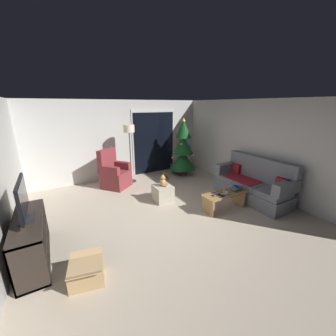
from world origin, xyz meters
The scene contains 22 objects.
ground_plane centered at (0.00, 0.00, 0.00)m, with size 7.00×7.00×0.00m, color #B2A38E.
wall_back centered at (0.00, 3.06, 1.25)m, with size 5.72×0.12×2.50m, color beige.
wall_right centered at (2.86, 0.00, 1.25)m, with size 0.12×6.00×2.50m, color beige.
patio_door_frame centered at (1.14, 2.99, 1.10)m, with size 1.60×0.02×2.20m, color silver.
patio_door_glass centered at (1.14, 2.97, 1.05)m, with size 1.50×0.02×2.10m, color black.
couch centered at (2.32, -0.34, 0.40)m, with size 0.78×1.94×1.08m.
coffee_table centered at (1.30, -0.38, 0.27)m, with size 1.10×0.40×0.41m.
remote_silver centered at (1.33, -0.37, 0.42)m, with size 0.04×0.16×0.02m, color #ADADB2.
remote_black centered at (1.10, -0.46, 0.42)m, with size 0.04×0.16×0.02m, color black.
remote_graphite centered at (0.98, -0.37, 0.42)m, with size 0.04×0.16×0.02m, color #333338.
remote_white centered at (1.21, -0.44, 0.42)m, with size 0.04×0.16×0.02m, color silver.
book_stack centered at (1.63, -0.41, 0.46)m, with size 0.28×0.19×0.10m.
cell_phone centered at (1.63, -0.41, 0.51)m, with size 0.07×0.14×0.01m, color black.
christmas_tree centered at (1.83, 2.18, 0.87)m, with size 0.89×0.89×1.95m.
armchair centered at (-0.54, 2.24, 0.40)m, with size 0.96×0.96×1.13m.
floor_lamp centered at (0.04, 2.41, 1.51)m, with size 0.32×0.32×1.78m.
media_shelf centered at (-2.53, -0.20, 0.34)m, with size 0.40×1.40×0.72m.
television centered at (-2.50, -0.14, 1.03)m, with size 0.20×0.84×0.61m.
ottoman centered at (0.25, 0.71, 0.20)m, with size 0.44×0.44×0.40m, color #B2A893.
teddy_bear_honey centered at (0.26, 0.70, 0.52)m, with size 0.21×0.21×0.29m.
teddy_bear_chestnut_by_tree centered at (1.06, 2.05, 0.12)m, with size 0.22×0.21×0.29m.
cardboard_box_open_near_shelf centered at (-1.86, -1.00, 0.15)m, with size 0.53×0.61×0.33m.
Camera 1 is at (-2.02, -3.54, 2.35)m, focal length 22.10 mm.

